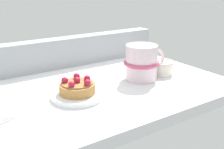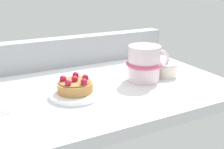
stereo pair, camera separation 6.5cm
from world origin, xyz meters
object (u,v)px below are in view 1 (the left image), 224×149
(dessert_plate, at_px, (78,95))
(coffee_mug, at_px, (142,62))
(sugar_bowl, at_px, (161,67))
(raspberry_tart, at_px, (77,87))

(dessert_plate, distance_m, coffee_mug, 0.20)
(dessert_plate, bearing_deg, sugar_bowl, 4.16)
(raspberry_tart, bearing_deg, dessert_plate, -154.87)
(dessert_plate, distance_m, sugar_bowl, 0.27)
(dessert_plate, xyz_separation_m, sugar_bowl, (0.26, 0.02, 0.01))
(dessert_plate, xyz_separation_m, coffee_mug, (0.19, 0.02, 0.04))
(dessert_plate, bearing_deg, coffee_mug, 5.05)
(coffee_mug, distance_m, sugar_bowl, 0.08)
(coffee_mug, relative_size, sugar_bowl, 1.84)
(raspberry_tart, bearing_deg, sugar_bowl, 4.15)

